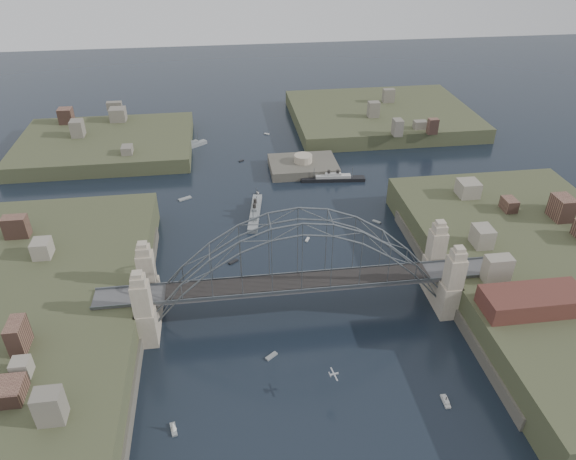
# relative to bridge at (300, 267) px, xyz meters

# --- Properties ---
(ground) EXTENTS (500.00, 500.00, 0.00)m
(ground) POSITION_rel_bridge_xyz_m (0.00, 0.00, -12.32)
(ground) COLOR black
(ground) RESTS_ON ground
(bridge) EXTENTS (84.00, 13.80, 24.60)m
(bridge) POSITION_rel_bridge_xyz_m (0.00, 0.00, 0.00)
(bridge) COLOR #4F5052
(bridge) RESTS_ON ground
(shore_west) EXTENTS (50.50, 90.00, 12.00)m
(shore_west) POSITION_rel_bridge_xyz_m (-57.32, 0.00, -10.35)
(shore_west) COLOR #3E4428
(shore_west) RESTS_ON ground
(shore_east) EXTENTS (50.50, 90.00, 12.00)m
(shore_east) POSITION_rel_bridge_xyz_m (57.32, 0.00, -10.35)
(shore_east) COLOR #3E4428
(shore_east) RESTS_ON ground
(headland_nw) EXTENTS (60.00, 45.00, 9.00)m
(headland_nw) POSITION_rel_bridge_xyz_m (-55.00, 95.00, -11.82)
(headland_nw) COLOR #3E4428
(headland_nw) RESTS_ON ground
(headland_ne) EXTENTS (70.00, 55.00, 9.50)m
(headland_ne) POSITION_rel_bridge_xyz_m (50.00, 110.00, -11.57)
(headland_ne) COLOR #3E4428
(headland_ne) RESTS_ON ground
(fort_island) EXTENTS (22.00, 16.00, 9.40)m
(fort_island) POSITION_rel_bridge_xyz_m (12.00, 70.00, -12.66)
(fort_island) COLOR #4C483D
(fort_island) RESTS_ON ground
(wharf_shed) EXTENTS (20.00, 8.00, 4.00)m
(wharf_shed) POSITION_rel_bridge_xyz_m (44.00, -14.00, -2.32)
(wharf_shed) COLOR #592D26
(wharf_shed) RESTS_ON shore_east
(finger_pier) EXTENTS (4.00, 22.00, 1.40)m
(finger_pier) POSITION_rel_bridge_xyz_m (39.00, -28.00, -11.62)
(finger_pier) COLOR #4F5052
(finger_pier) RESTS_ON ground
(naval_cruiser_near) EXTENTS (5.73, 19.96, 5.94)m
(naval_cruiser_near) POSITION_rel_bridge_xyz_m (-6.13, 42.85, -11.40)
(naval_cruiser_near) COLOR gray
(naval_cruiser_near) RESTS_ON ground
(naval_cruiser_far) EXTENTS (14.11, 11.15, 5.36)m
(naval_cruiser_far) POSITION_rel_bridge_xyz_m (-26.51, 92.81, -11.49)
(naval_cruiser_far) COLOR gray
(naval_cruiser_far) RESTS_ON ground
(ocean_liner) EXTENTS (20.51, 4.61, 4.99)m
(ocean_liner) POSITION_rel_bridge_xyz_m (20.26, 61.08, -11.55)
(ocean_liner) COLOR black
(ocean_liner) RESTS_ON ground
(aeroplane) EXTENTS (1.79, 3.26, 0.47)m
(aeroplane) POSITION_rel_bridge_xyz_m (2.50, -23.20, -6.83)
(aeroplane) COLOR #AFB2B7
(small_boat_a) EXTENTS (2.65, 2.27, 0.45)m
(small_boat_a) POSITION_rel_bridge_xyz_m (-13.33, 20.61, -12.17)
(small_boat_a) COLOR #BBBBB6
(small_boat_a) RESTS_ON ground
(small_boat_b) EXTENTS (1.52, 2.06, 0.45)m
(small_boat_b) POSITION_rel_bridge_xyz_m (6.48, 28.02, -12.17)
(small_boat_b) COLOR #BBBBB6
(small_boat_b) RESTS_ON ground
(small_boat_c) EXTENTS (2.66, 2.30, 0.45)m
(small_boat_c) POSITION_rel_bridge_xyz_m (-7.37, -12.27, -12.17)
(small_boat_c) COLOR #BBBBB6
(small_boat_c) RESTS_ON ground
(small_boat_d) EXTENTS (2.34, 2.33, 0.45)m
(small_boat_d) POSITION_rel_bridge_xyz_m (27.10, 34.35, -12.17)
(small_boat_d) COLOR #BBBBB6
(small_boat_d) RESTS_ON ground
(small_boat_e) EXTENTS (4.17, 3.03, 0.45)m
(small_boat_e) POSITION_rel_bridge_xyz_m (-26.28, 54.98, -12.17)
(small_boat_e) COLOR #BBBBB6
(small_boat_e) RESTS_ON ground
(small_boat_f) EXTENTS (1.21, 1.54, 1.43)m
(small_boat_f) POSITION_rel_bridge_xyz_m (-4.36, 55.16, -12.02)
(small_boat_f) COLOR #BBBBB6
(small_boat_f) RESTS_ON ground
(small_boat_g) EXTENTS (1.09, 3.04, 1.43)m
(small_boat_g) POSITION_rel_bridge_xyz_m (22.42, -27.40, -12.04)
(small_boat_g) COLOR #BBBBB6
(small_boat_g) RESTS_ON ground
(small_boat_h) EXTENTS (1.88, 1.59, 0.45)m
(small_boat_h) POSITION_rel_bridge_xyz_m (-7.92, 79.59, -12.17)
(small_boat_h) COLOR #BBBBB6
(small_boat_h) RESTS_ON ground
(small_boat_i) EXTENTS (2.24, 0.87, 0.45)m
(small_boat_i) POSITION_rel_bridge_xyz_m (32.65, 11.18, -12.17)
(small_boat_i) COLOR #BBBBB6
(small_boat_i) RESTS_ON ground
(small_boat_j) EXTENTS (1.50, 2.91, 2.38)m
(small_boat_j) POSITION_rel_bridge_xyz_m (-25.62, -26.86, -11.53)
(small_boat_j) COLOR #BBBBB6
(small_boat_j) RESTS_ON ground
(small_boat_k) EXTENTS (2.10, 1.74, 0.45)m
(small_boat_k) POSITION_rel_bridge_xyz_m (3.07, 102.69, -12.17)
(small_boat_k) COLOR #BBBBB6
(small_boat_k) RESTS_ON ground
(small_boat_l) EXTENTS (2.99, 1.93, 1.43)m
(small_boat_l) POSITION_rel_bridge_xyz_m (-38.47, 26.05, -12.04)
(small_boat_l) COLOR #BBBBB6
(small_boat_l) RESTS_ON ground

